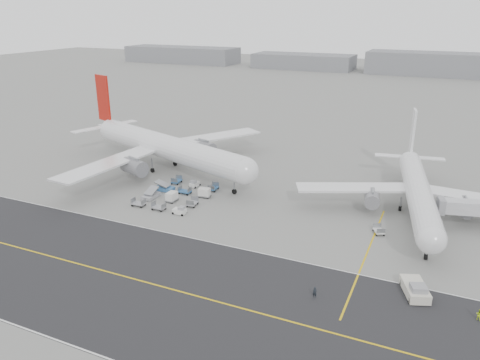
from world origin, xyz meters
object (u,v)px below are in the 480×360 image
at_px(airliner_a, 164,146).
at_px(airliner_b, 418,190).
at_px(ground_crew_a, 315,292).
at_px(pushback_tug, 415,289).
at_px(jet_bridge, 480,210).
at_px(ground_crew_b, 479,315).

height_order(airliner_a, airliner_b, airliner_a).
height_order(airliner_a, ground_crew_a, airliner_a).
bearing_deg(airliner_b, ground_crew_a, -115.30).
xyz_separation_m(pushback_tug, jet_bridge, (8.75, 27.86, 3.11)).
relative_size(ground_crew_a, ground_crew_b, 1.04).
bearing_deg(airliner_a, jet_bridge, -75.35).
relative_size(airliner_a, jet_bridge, 3.92).
bearing_deg(ground_crew_a, airliner_b, 73.68).
relative_size(airliner_b, jet_bridge, 3.18).
relative_size(airliner_a, ground_crew_b, 36.64).
bearing_deg(ground_crew_b, pushback_tug, 5.09).
bearing_deg(airliner_a, ground_crew_b, -97.24).
height_order(airliner_a, pushback_tug, airliner_a).
xyz_separation_m(airliner_b, ground_crew_a, (-10.46, -38.04, -4.11)).
height_order(airliner_b, jet_bridge, airliner_b).
relative_size(pushback_tug, ground_crew_a, 4.70).
bearing_deg(ground_crew_b, ground_crew_a, 33.57).
bearing_deg(airliner_b, airliner_a, 168.02).
height_order(airliner_a, ground_crew_b, airliner_a).
distance_m(pushback_tug, jet_bridge, 29.37).
distance_m(jet_bridge, ground_crew_a, 41.12).
bearing_deg(pushback_tug, airliner_b, 73.93).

